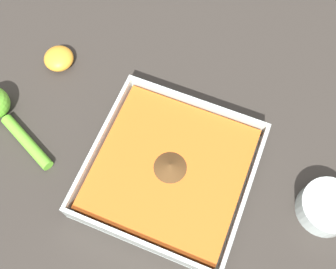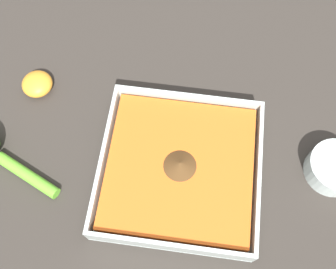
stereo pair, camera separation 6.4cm
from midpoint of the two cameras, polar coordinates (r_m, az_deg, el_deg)
name	(u,v)px [view 2 (the right image)]	position (r m, az deg, el deg)	size (l,w,h in m)	color
ground_plane	(172,178)	(0.64, -2.22, -6.67)	(4.00, 4.00, 0.00)	#332D28
square_dish	(180,169)	(0.63, -1.24, -5.44)	(0.25, 0.25, 0.05)	silver
spice_bowl	(334,168)	(0.67, 20.44, -4.92)	(0.09, 0.09, 0.04)	silver
lemon_half	(37,84)	(0.75, -20.83, 6.61)	(0.05, 0.05, 0.03)	orange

